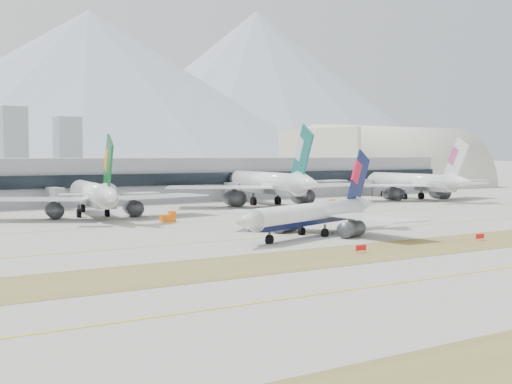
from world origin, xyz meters
TOP-DOWN VIEW (x-y plane):
  - ground at (0.00, 0.00)m, footprint 3000.00×3000.00m
  - taxiing_airliner at (-4.97, -7.66)m, footprint 50.08×42.39m
  - widebody_eva at (-26.46, 56.69)m, footprint 58.24×57.85m
  - widebody_cathay at (35.91, 68.02)m, footprint 69.44×68.84m
  - widebody_china_air at (97.02, 62.49)m, footprint 61.58×60.82m
  - terminal at (0.00, 114.84)m, footprint 280.00×43.10m
  - hangar at (154.56, 135.00)m, footprint 91.00×60.00m
  - hold_sign_left at (-14.90, -32.00)m, footprint 2.20×0.15m
  - hold_sign_right at (14.86, -32.00)m, footprint 2.20×0.15m
  - gse_extra at (41.02, 41.44)m, footprint 3.55×2.00m
  - gse_c at (44.37, 47.03)m, footprint 3.55×2.00m
  - gse_b at (-16.52, 34.13)m, footprint 3.55×2.00m

SIDE VIEW (x-z plane):
  - ground at x=0.00m, z-range 0.00..0.00m
  - hangar at x=154.56m, z-range -29.86..30.14m
  - hold_sign_left at x=-14.90m, z-range 0.20..1.55m
  - hold_sign_right at x=14.86m, z-range 0.20..1.55m
  - gse_extra at x=41.02m, z-range -0.25..2.35m
  - gse_c at x=44.37m, z-range -0.25..2.35m
  - gse_b at x=-16.52m, z-range -0.25..2.35m
  - taxiing_airliner at x=-4.97m, z-range -4.53..12.97m
  - widebody_eva at x=-26.46m, z-range -4.96..16.23m
  - widebody_china_air at x=97.02m, z-range -5.19..16.99m
  - widebody_cathay at x=35.91m, z-range -5.89..19.28m
  - terminal at x=0.00m, z-range 0.00..15.00m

